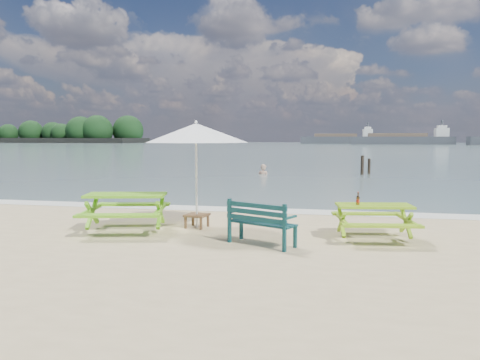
% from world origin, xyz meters
% --- Properties ---
extents(sea, '(300.00, 300.00, 0.00)m').
position_xyz_m(sea, '(0.00, 85.00, 0.00)').
color(sea, slate).
rests_on(sea, ground).
extents(foam_strip, '(22.00, 0.90, 0.01)m').
position_xyz_m(foam_strip, '(0.00, 4.60, 0.01)').
color(foam_strip, silver).
rests_on(foam_strip, ground).
extents(island_headland, '(90.00, 22.00, 7.60)m').
position_xyz_m(island_headland, '(-110.00, 140.00, 3.26)').
color(island_headland, black).
rests_on(island_headland, ground).
extents(picnic_table_left, '(2.10, 2.24, 0.82)m').
position_xyz_m(picnic_table_left, '(-2.63, 1.22, 0.39)').
color(picnic_table_left, '#61AB19').
rests_on(picnic_table_left, ground).
extents(picnic_table_right, '(1.71, 1.85, 0.70)m').
position_xyz_m(picnic_table_right, '(2.63, 1.45, 0.34)').
color(picnic_table_right, '#79A719').
rests_on(picnic_table_right, ground).
extents(park_bench, '(1.40, 0.97, 0.83)m').
position_xyz_m(park_bench, '(0.51, 0.47, 0.26)').
color(park_bench, '#0D3638').
rests_on(park_bench, ground).
extents(side_table, '(0.54, 0.54, 0.31)m').
position_xyz_m(side_table, '(-1.22, 1.87, 0.16)').
color(side_table, brown).
rests_on(side_table, ground).
extents(patio_umbrella, '(2.71, 2.71, 2.36)m').
position_xyz_m(patio_umbrella, '(-1.22, 1.87, 2.15)').
color(patio_umbrella, silver).
rests_on(patio_umbrella, ground).
extents(beer_bottle, '(0.07, 0.07, 0.26)m').
position_xyz_m(beer_bottle, '(2.31, 1.35, 0.79)').
color(beer_bottle, brown).
rests_on(beer_bottle, picnic_table_right).
extents(swimmer, '(0.78, 0.62, 1.87)m').
position_xyz_m(swimmer, '(-2.14, 17.29, -0.37)').
color(swimmer, tan).
rests_on(swimmer, ground).
extents(mooring_pilings, '(0.56, 0.76, 1.25)m').
position_xyz_m(mooring_pilings, '(3.35, 18.17, 0.38)').
color(mooring_pilings, black).
rests_on(mooring_pilings, ground).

